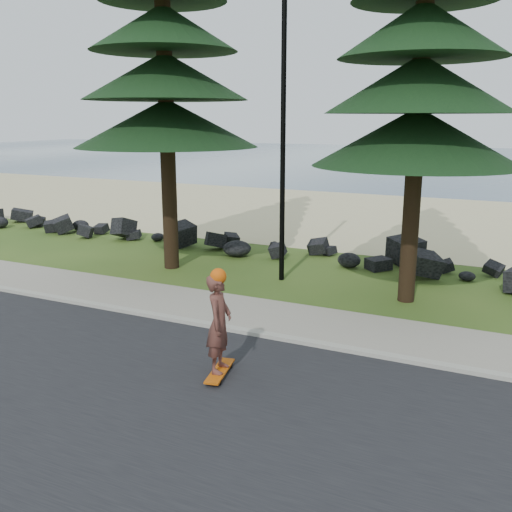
{
  "coord_description": "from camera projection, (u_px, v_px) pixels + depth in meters",
  "views": [
    {
      "loc": [
        5.91,
        -10.9,
        4.41
      ],
      "look_at": [
        0.73,
        0.0,
        1.46
      ],
      "focal_mm": 40.0,
      "sensor_mm": 36.0,
      "label": 1
    }
  ],
  "objects": [
    {
      "name": "skateboarder",
      "position": [
        219.0,
        324.0,
        9.73
      ],
      "size": [
        0.54,
        1.07,
        1.93
      ],
      "rotation": [
        0.0,
        0.0,
        1.78
      ],
      "color": "#BA500A",
      "rests_on": "ground"
    },
    {
      "name": "lamp_post",
      "position": [
        283.0,
        128.0,
        14.9
      ],
      "size": [
        0.25,
        0.14,
        8.14
      ],
      "color": "black",
      "rests_on": "ground"
    },
    {
      "name": "seawall_boulders",
      "position": [
        311.0,
        260.0,
        17.99
      ],
      "size": [
        60.0,
        2.4,
        1.1
      ],
      "primitive_type": null,
      "color": "black",
      "rests_on": "ground"
    },
    {
      "name": "ground",
      "position": [
        227.0,
        314.0,
        13.07
      ],
      "size": [
        160.0,
        160.0,
        0.0
      ],
      "primitive_type": "plane",
      "color": "#2E4C17",
      "rests_on": "ground"
    },
    {
      "name": "beach_sand",
      "position": [
        379.0,
        217.0,
        25.8
      ],
      "size": [
        160.0,
        15.0,
        0.01
      ],
      "primitive_type": "cube",
      "color": "#C9B986",
      "rests_on": "ground"
    },
    {
      "name": "road",
      "position": [
        94.0,
        399.0,
        9.12
      ],
      "size": [
        160.0,
        7.0,
        0.02
      ],
      "primitive_type": "cube",
      "color": "black",
      "rests_on": "ground"
    },
    {
      "name": "ocean",
      "position": [
        465.0,
        162.0,
        57.82
      ],
      "size": [
        160.0,
        58.0,
        0.01
      ],
      "primitive_type": "cube",
      "color": "#365067",
      "rests_on": "ground"
    },
    {
      "name": "kerb",
      "position": [
        207.0,
        325.0,
        12.27
      ],
      "size": [
        160.0,
        0.2,
        0.1
      ],
      "primitive_type": "cube",
      "color": "#A29F91",
      "rests_on": "ground"
    },
    {
      "name": "sidewalk",
      "position": [
        231.0,
        310.0,
        13.24
      ],
      "size": [
        160.0,
        2.0,
        0.08
      ],
      "primitive_type": "cube",
      "color": "gray",
      "rests_on": "ground"
    }
  ]
}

